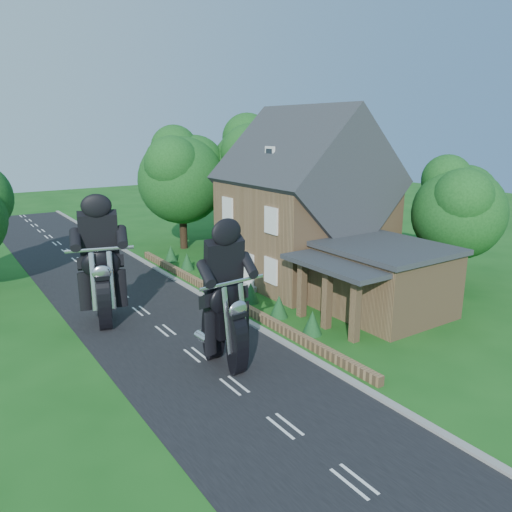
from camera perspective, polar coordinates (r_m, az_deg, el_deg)
ground at (r=20.79m, az=-6.90°, el=-11.17°), size 120.00×120.00×0.00m
road at (r=20.79m, az=-6.90°, el=-11.15°), size 7.00×80.00×0.02m
kerb at (r=22.48m, az=1.50°, el=-8.85°), size 0.30×80.00×0.12m
garden_wall at (r=26.68m, az=-3.59°, el=-4.71°), size 0.30×22.00×0.40m
house at (r=29.92m, az=5.63°, el=5.55°), size 9.54×8.64×10.24m
annex at (r=25.28m, az=14.19°, el=-2.50°), size 7.05×5.94×3.44m
tree_annex_side at (r=30.85m, az=22.43°, el=5.45°), size 5.64×5.20×7.48m
tree_house_right at (r=35.84m, az=10.69°, el=8.22°), size 6.51×6.00×8.40m
tree_behind_house at (r=39.99m, az=0.49°, el=10.60°), size 7.81×7.20×10.08m
tree_behind_left at (r=37.86m, az=-8.02°, el=9.48°), size 6.94×6.40×9.16m
shrub_a at (r=22.51m, az=6.45°, el=-7.57°), size 0.90×0.90×1.10m
shrub_b at (r=24.33m, az=2.64°, el=-5.76°), size 0.90×0.90×1.10m
shrub_c at (r=26.26m, az=-0.61°, el=-4.19°), size 0.90×0.90×1.10m
shrub_d at (r=30.37m, az=-5.79°, el=-1.65°), size 0.90×0.90×1.10m
shrub_e at (r=32.52m, az=-7.87°, el=-0.62°), size 0.90×0.90×1.10m
shrub_f at (r=34.72m, az=-9.70°, el=0.28°), size 0.90×0.90×1.10m
motorcycle_lead at (r=19.43m, az=-3.54°, el=-10.17°), size 0.60×1.90×1.75m
motorcycle_follow at (r=24.45m, az=-16.95°, el=-5.38°), size 1.02×2.04×1.84m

